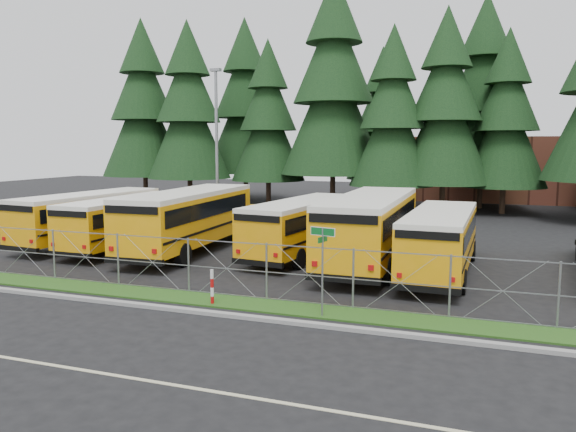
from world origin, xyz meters
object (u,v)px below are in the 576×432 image
Objects in this scene: bus_4 at (305,228)px; light_standard at (217,141)px; bus_1 at (132,223)px; bus_6 at (441,242)px; striped_bollard at (212,287)px; street_sign at (323,253)px; bus_0 at (94,218)px; bus_2 at (193,221)px; bus_5 at (372,230)px.

light_standard reaches higher than bus_4.
bus_1 is 0.99× the size of bus_6.
bus_1 is at bearing 137.47° from striped_bollard.
bus_1 is 10.00m from light_standard.
striped_bollard is at bearing 179.04° from street_sign.
street_sign is 21.23m from light_standard.
bus_4 is 6.75m from bus_6.
bus_4 is at bearing 9.20° from bus_0.
bus_2 is 8.97m from bus_5.
bus_6 is at bearing 67.74° from street_sign.
bus_5 is at bearing -2.75° from bus_2.
street_sign is (12.45, -7.99, 0.72)m from bus_1.
light_standard is (0.31, 9.07, 4.19)m from bus_1.
bus_0 is 0.88× the size of bus_5.
bus_5 is 1.17× the size of light_standard.
light_standard is (-8.63, 7.90, 4.17)m from bus_4.
bus_2 reaches higher than bus_1.
bus_1 is 3.41m from bus_2.
striped_bollard is (-0.30, -9.10, -0.74)m from bus_4.
bus_2 is 10.20m from light_standard.
light_standard is at bearing 125.43° from street_sign.
light_standard reaches higher than street_sign.
bus_4 is 12.42m from light_standard.
bus_4 reaches higher than bus_1.
bus_1 is 3.56× the size of street_sign.
light_standard is (-8.34, 17.00, 4.90)m from striped_bollard.
street_sign is 0.28× the size of light_standard.
street_sign is at bearing -54.57° from light_standard.
light_standard reaches higher than bus_2.
street_sign is at bearing -44.67° from bus_2.
street_sign reaches higher than striped_bollard.
bus_5 reaches higher than striped_bollard.
bus_2 is at bearing 122.87° from striped_bollard.
bus_6 is 3.60× the size of street_sign.
street_sign is at bearing -31.79° from bus_1.
striped_bollard is at bearing -115.06° from bus_5.
bus_1 is 12.37m from bus_5.
bus_5 is at bearing 90.57° from street_sign.
bus_0 is 15.06m from bus_5.
striped_bollard is (-6.76, -7.15, -0.73)m from bus_6.
bus_1 is 8.34× the size of striped_bollard.
light_standard is at bearing 106.62° from bus_2.
bus_4 is (5.55, 0.97, -0.19)m from bus_2.
light_standard is (-12.06, 8.91, 3.95)m from bus_5.
bus_5 is at bearing 164.28° from bus_6.
bus_2 is (3.39, 0.19, 0.22)m from bus_1.
bus_2 is 9.72m from striped_bollard.
bus_0 reaches higher than bus_6.
light_standard is at bearing 143.21° from bus_5.
bus_6 is (15.40, -0.78, 0.01)m from bus_1.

